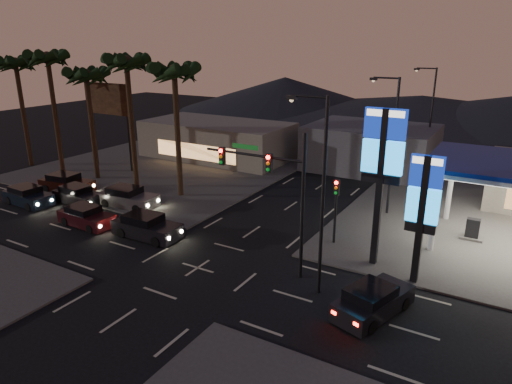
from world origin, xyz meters
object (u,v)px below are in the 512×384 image
Objects in this scene: car_lane_a_mid at (86,217)px; car_lane_a_rear at (28,196)px; car_lane_a_front at (146,227)px; car_lane_b_rear at (66,183)px; pylon_sign_tall at (382,157)px; traffic_signal_mast at (273,181)px; car_lane_b_front at (128,198)px; car_lane_b_mid at (78,195)px; pylon_sign_short at (423,201)px; suv_station at (372,301)px.

car_lane_a_mid is 0.95× the size of car_lane_a_rear.
car_lane_b_rear is at bearing 163.72° from car_lane_a_front.
pylon_sign_tall is 6.02m from traffic_signal_mast.
car_lane_b_front is (-14.68, 3.43, -4.50)m from traffic_signal_mast.
pylon_sign_tall is at bearing 0.23° from car_lane_b_front.
pylon_sign_tall is 27.49m from car_lane_a_rear.
car_lane_b_mid is at bearing 173.83° from traffic_signal_mast.
pylon_sign_short is 0.88× the size of traffic_signal_mast.
car_lane_a_front reaches higher than car_lane_b_mid.
suv_station reaches higher than car_lane_a_mid.
car_lane_b_mid is 25.13m from suv_station.
pylon_sign_short reaches higher than car_lane_b_mid.
pylon_sign_tall is 1.81× the size of car_lane_b_front.
traffic_signal_mast is 1.68× the size of suv_station.
car_lane_b_rear is at bearing 169.85° from suv_station.
car_lane_a_rear is (-12.56, -0.02, -0.03)m from car_lane_a_front.
car_lane_a_front is 9.63m from car_lane_b_mid.
pylon_sign_tall reaches higher than car_lane_b_front.
traffic_signal_mast is 15.11m from car_lane_a_mid.
traffic_signal_mast is 1.61× the size of car_lane_b_front.
car_lane_b_rear reaches higher than suv_station.
car_lane_a_rear is at bearing -145.40° from car_lane_b_mid.
traffic_signal_mast is at bearing 1.00° from car_lane_a_front.
car_lane_b_front is at bearing -0.87° from car_lane_b_rear.
pylon_sign_tall reaches higher than pylon_sign_short.
pylon_sign_short is 1.47× the size of suv_station.
car_lane_b_mid is 0.89× the size of car_lane_b_rear.
suv_station is (28.20, -5.05, -0.04)m from car_lane_b_rear.
car_lane_b_front is at bearing 166.68° from suv_station.
car_lane_b_rear is at bearing 179.93° from pylon_sign_tall.
traffic_signal_mast is 15.73m from car_lane_b_front.
pylon_sign_short reaches higher than car_lane_a_front.
car_lane_a_mid is (-21.62, -3.34, -4.01)m from pylon_sign_short.
car_lane_a_front is at bearing -33.89° from car_lane_b_front.
suv_station is (6.18, -1.51, -4.54)m from traffic_signal_mast.
car_lane_b_front is (-0.30, 4.26, 0.08)m from car_lane_a_mid.
car_lane_a_mid is at bearing -172.55° from car_lane_a_front.
suv_station is at bearing -13.32° from car_lane_b_front.
car_lane_a_rear reaches higher than car_lane_b_mid.
car_lane_b_rear reaches higher than car_lane_b_mid.
traffic_signal_mast is 22.36m from car_lane_a_rear.
car_lane_a_rear is 0.92× the size of car_lane_b_front.
pylon_sign_short reaches higher than car_lane_a_mid.
pylon_sign_short is at bearing 8.77° from car_lane_a_mid.
pylon_sign_short is at bearing 19.13° from traffic_signal_mast.
car_lane_b_front is at bearing 166.84° from traffic_signal_mast.
car_lane_a_rear is (-26.63, -3.69, -5.71)m from pylon_sign_tall.
pylon_sign_short is 7.69m from traffic_signal_mast.
pylon_sign_short is 17.24m from car_lane_a_front.
car_lane_a_rear is at bearing -172.11° from pylon_sign_tall.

